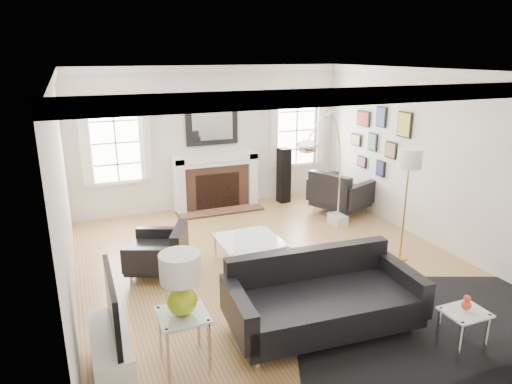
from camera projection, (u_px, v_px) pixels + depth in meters
name	position (u px, v px, depth m)	size (l,w,h in m)	color
floor	(273.00, 264.00, 6.82)	(6.00, 6.00, 0.00)	#9C6841
back_wall	(212.00, 138.00, 9.06)	(5.50, 0.04, 2.80)	white
front_wall	(424.00, 259.00, 3.75)	(5.50, 0.04, 2.80)	white
left_wall	(63.00, 196.00, 5.41)	(0.04, 6.00, 2.80)	white
right_wall	(428.00, 157.00, 7.40)	(0.04, 6.00, 2.80)	white
ceiling	(275.00, 71.00, 6.00)	(5.50, 6.00, 0.02)	white
crown_molding	(275.00, 75.00, 6.01)	(5.50, 6.00, 0.12)	white
fireplace	(216.00, 182.00, 9.13)	(1.70, 0.69, 1.11)	white
mantel_mirror	(212.00, 126.00, 8.95)	(1.05, 0.07, 0.75)	black
window_left	(115.00, 142.00, 8.33)	(1.24, 0.15, 1.62)	white
window_right	(296.00, 130.00, 9.67)	(1.24, 0.15, 1.62)	white
gallery_wall	(378.00, 136.00, 8.49)	(0.04, 1.73, 1.29)	black
tv_unit	(112.00, 349.00, 4.33)	(0.35, 1.00, 1.09)	white
area_rug	(432.00, 331.00, 5.17)	(3.12, 2.60, 0.01)	black
sofa	(321.00, 299.00, 5.12)	(2.20, 1.12, 0.70)	black
armchair_left	(161.00, 252.00, 6.44)	(1.03, 1.08, 0.58)	black
armchair_right	(339.00, 194.00, 8.89)	(1.25, 1.32, 0.70)	black
coffee_table	(249.00, 241.00, 6.71)	(0.89, 0.89, 0.40)	silver
side_table_left	(183.00, 323.00, 4.56)	(0.49, 0.49, 0.54)	silver
nesting_table	(464.00, 321.00, 4.71)	(0.44, 0.37, 0.49)	silver
gourd_lamp	(181.00, 280.00, 4.42)	(0.41, 0.41, 0.65)	#ABC618
orange_vase	(467.00, 303.00, 4.65)	(0.10, 0.10, 0.17)	red
arc_floor_lamp	(325.00, 171.00, 7.33)	(1.57, 1.45, 2.22)	silver
stick_floor_lamp	(409.00, 164.00, 6.57)	(0.35, 0.35, 1.72)	#AF853D
speaker_tower	(284.00, 175.00, 9.51)	(0.23, 0.23, 1.15)	black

